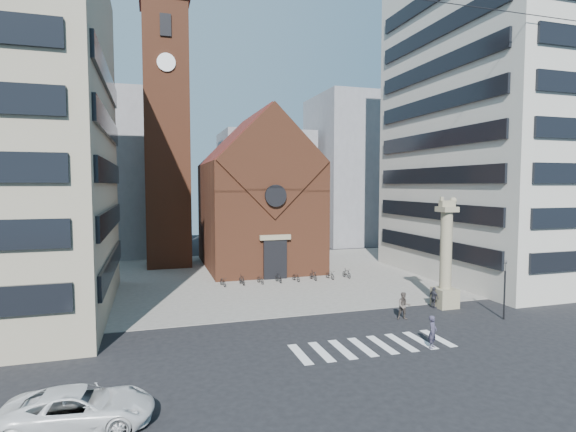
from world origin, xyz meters
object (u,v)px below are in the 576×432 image
Objects in this scene: traffic_light at (505,288)px; lion_column at (446,263)px; scooter_0 at (223,282)px; pedestrian_1 at (404,306)px; pedestrian_0 at (433,332)px; pedestrian_2 at (434,298)px; white_car at (79,409)px.

lion_column is at bearing 116.46° from traffic_light.
pedestrian_1 is at bearing -61.81° from scooter_0.
pedestrian_2 is at bearing 16.62° from pedestrian_0.
white_car is at bearing -139.09° from pedestrian_1.
traffic_light is 0.76× the size of white_car.
white_car is at bearing -120.75° from scooter_0.
pedestrian_1 is 17.79m from scooter_0.
pedestrian_0 is at bearing -73.49° from scooter_0.
pedestrian_2 is (3.84, 1.93, -0.15)m from pedestrian_1.
scooter_0 is at bearing 137.25° from traffic_light.
white_car reaches higher than scooter_0.
lion_column is 5.77m from pedestrian_1.
traffic_light is (1.99, -4.00, -1.17)m from lion_column.
white_car is 3.59× the size of scooter_0.
lion_column reaches higher than white_car.
white_car is at bearing 152.55° from pedestrian_0.
lion_column reaches higher than pedestrian_0.
pedestrian_0 is 1.22× the size of scooter_0.
traffic_light is at bearing -51.70° from scooter_0.
traffic_light is 2.23× the size of pedestrian_0.
traffic_light is at bearing -15.76° from pedestrian_0.
pedestrian_0 reaches higher than white_car.
pedestrian_1 is 1.18× the size of pedestrian_2.
lion_column reaches higher than pedestrian_1.
white_car is at bearing -165.79° from traffic_light.
pedestrian_2 is 19.04m from scooter_0.
pedestrian_1 is 1.24× the size of scooter_0.
pedestrian_1 is (19.94, 8.85, 0.19)m from white_car.
lion_column reaches higher than pedestrian_2.
traffic_light is 2.59× the size of pedestrian_2.
scooter_0 is (-9.33, 19.60, -0.50)m from pedestrian_0.
pedestrian_1 is at bearing 37.58° from pedestrian_0.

